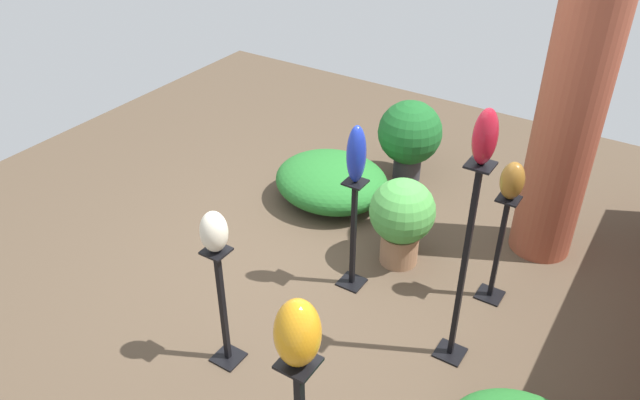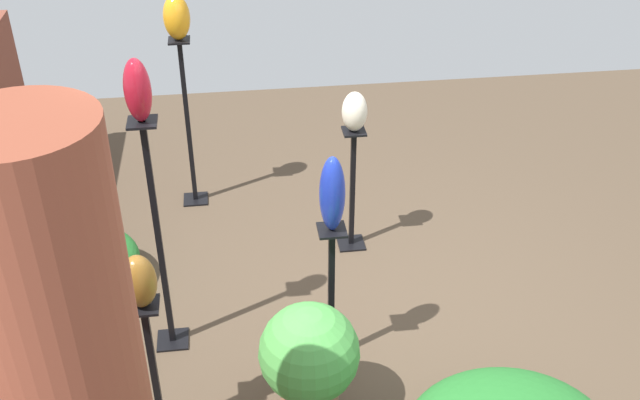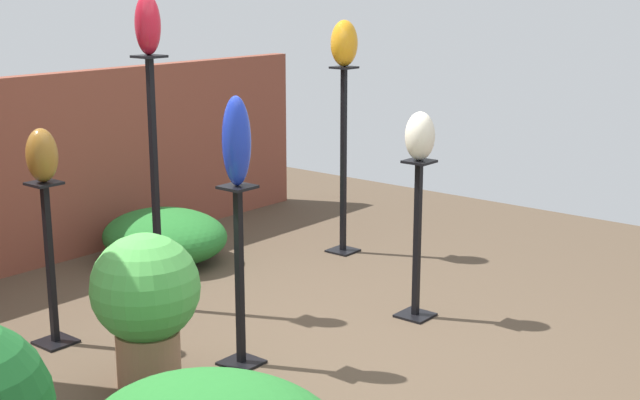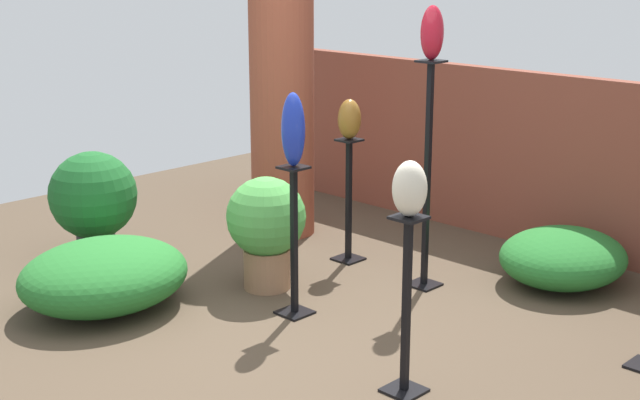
{
  "view_description": "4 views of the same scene",
  "coord_description": "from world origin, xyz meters",
  "px_view_note": "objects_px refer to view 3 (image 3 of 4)",
  "views": [
    {
      "loc": [
        3.3,
        2.19,
        3.4
      ],
      "look_at": [
        0.18,
        0.19,
        0.97
      ],
      "focal_mm": 35.0,
      "sensor_mm": 36.0,
      "label": 1
    },
    {
      "loc": [
        -3.56,
        0.8,
        3.36
      ],
      "look_at": [
        0.14,
        0.31,
        0.99
      ],
      "focal_mm": 42.0,
      "sensor_mm": 36.0,
      "label": 2
    },
    {
      "loc": [
        -3.33,
        -2.87,
        1.98
      ],
      "look_at": [
        0.21,
        0.03,
        0.88
      ],
      "focal_mm": 50.0,
      "sensor_mm": 36.0,
      "label": 3
    },
    {
      "loc": [
        3.72,
        -3.44,
        2.26
      ],
      "look_at": [
        0.28,
        0.07,
        0.89
      ],
      "focal_mm": 50.0,
      "sensor_mm": 36.0,
      "label": 4
    }
  ],
  "objects_px": {
    "pedestal_bronze": "(51,272)",
    "pedestal_ruby": "(155,195)",
    "art_vase_ruby": "(148,24)",
    "art_vase_cobalt": "(236,141)",
    "pedestal_amber": "(343,168)",
    "art_vase_amber": "(344,43)",
    "potted_plant_mid_right": "(146,299)",
    "pedestal_cobalt": "(240,285)",
    "art_vase_ivory": "(420,136)",
    "art_vase_bronze": "(42,155)",
    "pedestal_ivory": "(417,247)"
  },
  "relations": [
    {
      "from": "pedestal_bronze",
      "to": "pedestal_ruby",
      "type": "bearing_deg",
      "value": -2.05
    },
    {
      "from": "art_vase_ruby",
      "to": "art_vase_cobalt",
      "type": "relative_size",
      "value": 0.77
    },
    {
      "from": "pedestal_amber",
      "to": "art_vase_amber",
      "type": "xyz_separation_m",
      "value": [
        0.0,
        0.0,
        0.92
      ]
    },
    {
      "from": "pedestal_ruby",
      "to": "potted_plant_mid_right",
      "type": "distance_m",
      "value": 1.14
    },
    {
      "from": "pedestal_cobalt",
      "to": "potted_plant_mid_right",
      "type": "xyz_separation_m",
      "value": [
        -0.47,
        0.19,
        0.01
      ]
    },
    {
      "from": "pedestal_cobalt",
      "to": "art_vase_cobalt",
      "type": "bearing_deg",
      "value": -63.43
    },
    {
      "from": "pedestal_amber",
      "to": "art_vase_amber",
      "type": "distance_m",
      "value": 0.92
    },
    {
      "from": "pedestal_amber",
      "to": "art_vase_ivory",
      "type": "relative_size",
      "value": 4.88
    },
    {
      "from": "pedestal_bronze",
      "to": "art_vase_ivory",
      "type": "relative_size",
      "value": 3.26
    },
    {
      "from": "pedestal_bronze",
      "to": "pedestal_cobalt",
      "type": "xyz_separation_m",
      "value": [
        0.47,
        -1.02,
        0.02
      ]
    },
    {
      "from": "art_vase_ruby",
      "to": "art_vase_bronze",
      "type": "height_order",
      "value": "art_vase_ruby"
    },
    {
      "from": "pedestal_amber",
      "to": "art_vase_cobalt",
      "type": "xyz_separation_m",
      "value": [
        -1.98,
        -0.85,
        0.57
      ]
    },
    {
      "from": "potted_plant_mid_right",
      "to": "art_vase_bronze",
      "type": "bearing_deg",
      "value": 89.46
    },
    {
      "from": "art_vase_ivory",
      "to": "art_vase_amber",
      "type": "height_order",
      "value": "art_vase_amber"
    },
    {
      "from": "pedestal_amber",
      "to": "art_vase_ruby",
      "type": "relative_size",
      "value": 3.96
    },
    {
      "from": "pedestal_bronze",
      "to": "art_vase_ruby",
      "type": "relative_size",
      "value": 2.65
    },
    {
      "from": "pedestal_cobalt",
      "to": "art_vase_cobalt",
      "type": "relative_size",
      "value": 2.13
    },
    {
      "from": "pedestal_ivory",
      "to": "art_vase_bronze",
      "type": "bearing_deg",
      "value": 140.8
    },
    {
      "from": "pedestal_ivory",
      "to": "art_vase_bronze",
      "type": "distance_m",
      "value": 2.23
    },
    {
      "from": "art_vase_amber",
      "to": "art_vase_bronze",
      "type": "relative_size",
      "value": 1.13
    },
    {
      "from": "art_vase_amber",
      "to": "potted_plant_mid_right",
      "type": "height_order",
      "value": "art_vase_amber"
    },
    {
      "from": "pedestal_amber",
      "to": "pedestal_ruby",
      "type": "distance_m",
      "value": 1.71
    },
    {
      "from": "pedestal_amber",
      "to": "potted_plant_mid_right",
      "type": "bearing_deg",
      "value": -164.86
    },
    {
      "from": "art_vase_amber",
      "to": "pedestal_amber",
      "type": "bearing_deg",
      "value": 0.0
    },
    {
      "from": "pedestal_ivory",
      "to": "pedestal_bronze",
      "type": "bearing_deg",
      "value": 140.8
    },
    {
      "from": "pedestal_ivory",
      "to": "art_vase_ruby",
      "type": "xyz_separation_m",
      "value": [
        -0.9,
        1.32,
        1.32
      ]
    },
    {
      "from": "pedestal_bronze",
      "to": "art_vase_ivory",
      "type": "bearing_deg",
      "value": -39.2
    },
    {
      "from": "pedestal_ivory",
      "to": "art_vase_bronze",
      "type": "height_order",
      "value": "art_vase_bronze"
    },
    {
      "from": "art_vase_ruby",
      "to": "pedestal_amber",
      "type": "bearing_deg",
      "value": -4.55
    },
    {
      "from": "art_vase_ruby",
      "to": "pedestal_ivory",
      "type": "bearing_deg",
      "value": -55.68
    },
    {
      "from": "pedestal_amber",
      "to": "art_vase_cobalt",
      "type": "distance_m",
      "value": 2.23
    },
    {
      "from": "art_vase_cobalt",
      "to": "potted_plant_mid_right",
      "type": "distance_m",
      "value": 0.91
    },
    {
      "from": "art_vase_amber",
      "to": "art_vase_cobalt",
      "type": "relative_size",
      "value": 0.72
    },
    {
      "from": "art_vase_amber",
      "to": "potted_plant_mid_right",
      "type": "xyz_separation_m",
      "value": [
        -2.46,
        -0.66,
        -1.11
      ]
    },
    {
      "from": "pedestal_ivory",
      "to": "art_vase_cobalt",
      "type": "relative_size",
      "value": 2.12
    },
    {
      "from": "pedestal_bronze",
      "to": "pedestal_cobalt",
      "type": "relative_size",
      "value": 0.96
    },
    {
      "from": "pedestal_amber",
      "to": "art_vase_ivory",
      "type": "distance_m",
      "value": 1.5
    },
    {
      "from": "pedestal_ivory",
      "to": "pedestal_amber",
      "type": "height_order",
      "value": "pedestal_amber"
    },
    {
      "from": "art_vase_ivory",
      "to": "pedestal_cobalt",
      "type": "bearing_deg",
      "value": 164.4
    },
    {
      "from": "pedestal_bronze",
      "to": "art_vase_amber",
      "type": "relative_size",
      "value": 2.81
    },
    {
      "from": "art_vase_cobalt",
      "to": "pedestal_amber",
      "type": "bearing_deg",
      "value": 23.3
    },
    {
      "from": "art_vase_amber",
      "to": "potted_plant_mid_right",
      "type": "relative_size",
      "value": 0.42
    },
    {
      "from": "potted_plant_mid_right",
      "to": "art_vase_cobalt",
      "type": "bearing_deg",
      "value": -21.8
    },
    {
      "from": "pedestal_cobalt",
      "to": "art_vase_amber",
      "type": "relative_size",
      "value": 2.94
    },
    {
      "from": "art_vase_bronze",
      "to": "art_vase_cobalt",
      "type": "relative_size",
      "value": 0.64
    },
    {
      "from": "pedestal_bronze",
      "to": "art_vase_amber",
      "type": "xyz_separation_m",
      "value": [
        2.45,
        -0.16,
        1.15
      ]
    },
    {
      "from": "art_vase_amber",
      "to": "pedestal_cobalt",
      "type": "bearing_deg",
      "value": -156.7
    },
    {
      "from": "pedestal_ivory",
      "to": "pedestal_ruby",
      "type": "height_order",
      "value": "pedestal_ruby"
    },
    {
      "from": "pedestal_ruby",
      "to": "pedestal_bronze",
      "type": "distance_m",
      "value": 0.81
    },
    {
      "from": "art_vase_bronze",
      "to": "pedestal_ivory",
      "type": "bearing_deg",
      "value": -39.2
    }
  ]
}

